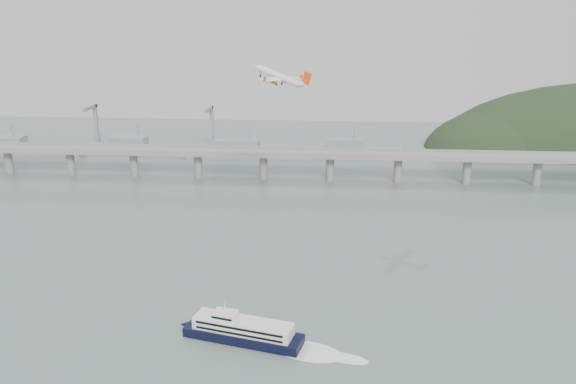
{
  "coord_description": "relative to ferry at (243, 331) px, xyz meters",
  "views": [
    {
      "loc": [
        20.59,
        -205.35,
        118.39
      ],
      "look_at": [
        0.0,
        55.0,
        36.0
      ],
      "focal_mm": 35.0,
      "sensor_mm": 36.0,
      "label": 1
    }
  ],
  "objects": [
    {
      "name": "distant_fleet",
      "position": [
        -144.17,
        284.87,
        2.35
      ],
      "size": [
        453.0,
        60.9,
        40.0
      ],
      "color": "gray",
      "rests_on": "ground"
    },
    {
      "name": "ferry",
      "position": [
        0.0,
        0.0,
        0.0
      ],
      "size": [
        74.65,
        26.22,
        14.27
      ],
      "rotation": [
        0.0,
        0.0,
        -0.24
      ],
      "color": "black",
      "rests_on": "ground"
    },
    {
      "name": "airliner",
      "position": [
        4.31,
        112.72,
        83.44
      ],
      "size": [
        33.7,
        32.16,
        12.83
      ],
      "rotation": [
        0.05,
        -0.27,
        2.61
      ],
      "color": "white",
      "rests_on": "ground"
    },
    {
      "name": "ground",
      "position": [
        11.19,
        19.79,
        -3.87
      ],
      "size": [
        900.0,
        900.0,
        0.0
      ],
      "primitive_type": "plane",
      "color": "slate",
      "rests_on": "ground"
    },
    {
      "name": "bridge",
      "position": [
        10.04,
        219.79,
        13.78
      ],
      "size": [
        800.0,
        22.0,
        23.9
      ],
      "color": "gray",
      "rests_on": "ground"
    }
  ]
}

